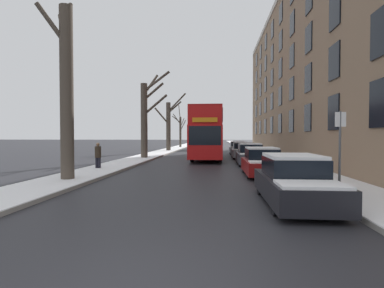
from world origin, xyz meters
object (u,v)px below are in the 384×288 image
street_sign_post (340,151)px  parked_car_1 (262,163)px  double_decker_bus (208,131)px  parked_car_0 (294,181)px  bare_tree_left_0 (66,87)px  parked_car_2 (250,155)px  bare_tree_left_2 (169,124)px  bare_tree_left_1 (146,116)px  parked_car_3 (243,151)px  bare_tree_left_3 (180,130)px  parked_car_4 (238,148)px  pedestrian_left_sidewalk (98,155)px  oncoming_van (203,141)px

street_sign_post → parked_car_1: bearing=102.6°
double_decker_bus → parked_car_0: (3.18, -17.81, -1.78)m
bare_tree_left_0 → parked_car_2: bare_tree_left_0 is taller
parked_car_0 → street_sign_post: 1.69m
parked_car_2 → street_sign_post: street_sign_post is taller
bare_tree_left_2 → parked_car_0: 31.34m
bare_tree_left_1 → double_decker_bus: size_ratio=0.67×
bare_tree_left_2 → parked_car_0: (8.69, -29.97, -2.91)m
bare_tree_left_1 → double_decker_bus: bearing=10.8°
parked_car_3 → bare_tree_left_3: bearing=110.2°
parked_car_4 → pedestrian_left_sidewalk: (-9.31, -16.64, 0.24)m
parked_car_1 → street_sign_post: bearing=-77.4°
oncoming_van → parked_car_0: bearing=-82.9°
parked_car_1 → pedestrian_left_sidewalk: (-9.31, 1.40, 0.24)m
parked_car_1 → parked_car_4: (0.00, 18.04, -0.00)m
parked_car_3 → street_sign_post: size_ratio=1.40×
bare_tree_left_0 → parked_car_4: bearing=66.9°
oncoming_van → street_sign_post: bearing=-80.6°
double_decker_bus → parked_car_0: double_decker_bus is taller
double_decker_bus → parked_car_2: 6.71m
bare_tree_left_0 → double_decker_bus: (5.76, 14.25, -1.77)m
bare_tree_left_0 → bare_tree_left_3: size_ratio=1.12×
street_sign_post → double_decker_bus: bearing=104.6°
bare_tree_left_0 → parked_car_2: 12.91m
bare_tree_left_3 → street_sign_post: bearing=-76.4°
bare_tree_left_0 → parked_car_1: (8.94, 2.94, -3.56)m
parked_car_2 → parked_car_3: size_ratio=1.09×
oncoming_van → bare_tree_left_3: bearing=124.3°
bare_tree_left_0 → bare_tree_left_3: bearing=89.6°
double_decker_bus → street_sign_post: double_decker_bus is taller
parked_car_1 → parked_car_2: size_ratio=1.00×
parked_car_2 → parked_car_3: (-0.00, 6.24, -0.02)m
parked_car_2 → parked_car_4: parked_car_2 is taller
double_decker_bus → parked_car_3: size_ratio=2.97×
bare_tree_left_2 → parked_car_0: size_ratio=1.70×
parked_car_3 → parked_car_4: size_ratio=0.96×
parked_car_4 → street_sign_post: 24.38m
oncoming_van → street_sign_post: size_ratio=2.04×
bare_tree_left_3 → bare_tree_left_1: bearing=-89.8°
bare_tree_left_1 → bare_tree_left_3: bearing=90.2°
street_sign_post → bare_tree_left_0: bearing=162.1°
bare_tree_left_1 → parked_car_0: bare_tree_left_1 is taller
parked_car_1 → parked_car_3: size_ratio=1.09×
parked_car_3 → parked_car_4: (0.00, 6.12, -0.02)m
parked_car_1 → parked_car_0: bearing=-90.0°
parked_car_2 → pedestrian_left_sidewalk: (-9.31, -4.27, 0.21)m
bare_tree_left_1 → bare_tree_left_2: 13.20m
bare_tree_left_2 → pedestrian_left_sidewalk: bearing=-91.6°
bare_tree_left_2 → parked_car_1: (8.69, -23.48, -2.91)m
parked_car_0 → street_sign_post: street_sign_post is taller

